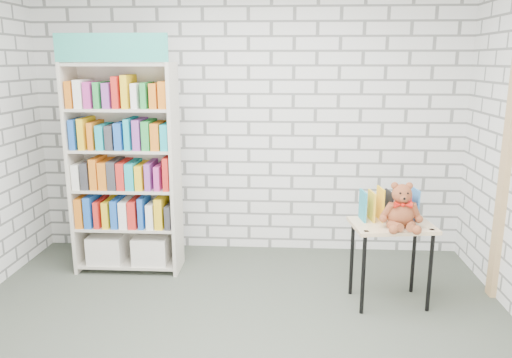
{
  "coord_description": "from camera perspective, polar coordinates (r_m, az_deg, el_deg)",
  "views": [
    {
      "loc": [
        0.38,
        -3.23,
        2.02
      ],
      "look_at": [
        0.14,
        0.95,
        1.03
      ],
      "focal_mm": 35.0,
      "sensor_mm": 36.0,
      "label": 1
    }
  ],
  "objects": [
    {
      "name": "table_books",
      "position": [
        4.36,
        14.96,
        -2.81
      ],
      "size": [
        0.48,
        0.26,
        0.27
      ],
      "color": "teal",
      "rests_on": "display_table"
    },
    {
      "name": "room_shell",
      "position": [
        3.26,
        -3.44,
        9.12
      ],
      "size": [
        4.52,
        4.02,
        2.81
      ],
      "color": "silver",
      "rests_on": "ground"
    },
    {
      "name": "bookshelf",
      "position": [
        4.94,
        -14.71,
        1.28
      ],
      "size": [
        1.01,
        0.39,
        2.26
      ],
      "color": "beige",
      "rests_on": "ground"
    },
    {
      "name": "ground",
      "position": [
        3.83,
        -3.05,
        -18.54
      ],
      "size": [
        4.5,
        4.5,
        0.0
      ],
      "primitive_type": "plane",
      "color": "#40473B",
      "rests_on": "ground"
    },
    {
      "name": "teddy_bear",
      "position": [
        4.18,
        16.28,
        -3.42
      ],
      "size": [
        0.35,
        0.32,
        0.37
      ],
      "color": "brown",
      "rests_on": "display_table"
    },
    {
      "name": "door_trim",
      "position": [
        4.67,
        26.47,
        -0.1
      ],
      "size": [
        0.05,
        0.12,
        2.1
      ],
      "primitive_type": "cube",
      "color": "tan",
      "rests_on": "ground"
    },
    {
      "name": "display_table",
      "position": [
        4.33,
        15.23,
        -6.19
      ],
      "size": [
        0.71,
        0.54,
        0.71
      ],
      "color": "tan",
      "rests_on": "ground"
    }
  ]
}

